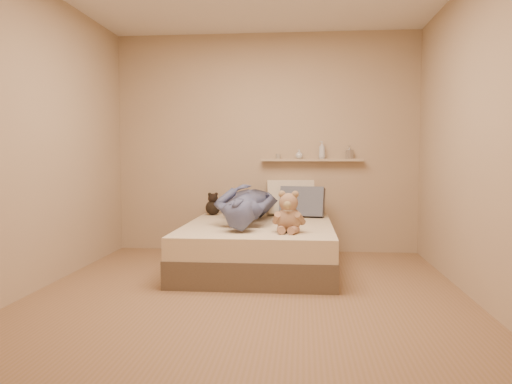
# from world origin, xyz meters

# --- Properties ---
(room) EXTENTS (3.80, 3.80, 3.80)m
(room) POSITION_xyz_m (0.00, 0.00, 1.30)
(room) COLOR #8A6447
(room) RESTS_ON ground
(bed) EXTENTS (1.50, 1.90, 0.45)m
(bed) POSITION_xyz_m (0.00, 0.93, 0.22)
(bed) COLOR brown
(bed) RESTS_ON floor
(game_console) EXTENTS (0.19, 0.13, 0.06)m
(game_console) POSITION_xyz_m (-0.16, 0.39, 0.61)
(game_console) COLOR #B1B5B8
(game_console) RESTS_ON bed
(teddy_bear) EXTENTS (0.32, 0.31, 0.38)m
(teddy_bear) POSITION_xyz_m (0.32, 0.41, 0.61)
(teddy_bear) COLOR #A17658
(teddy_bear) RESTS_ON bed
(dark_plush) EXTENTS (0.17, 0.17, 0.27)m
(dark_plush) POSITION_xyz_m (-0.61, 1.70, 0.57)
(dark_plush) COLOR black
(dark_plush) RESTS_ON bed
(pillow_cream) EXTENTS (0.59, 0.37, 0.43)m
(pillow_cream) POSITION_xyz_m (0.30, 1.76, 0.65)
(pillow_cream) COLOR beige
(pillow_cream) RESTS_ON bed
(pillow_grey) EXTENTS (0.53, 0.32, 0.36)m
(pillow_grey) POSITION_xyz_m (0.44, 1.62, 0.62)
(pillow_grey) COLOR slate
(pillow_grey) RESTS_ON bed
(person) EXTENTS (0.63, 1.69, 0.40)m
(person) POSITION_xyz_m (-0.14, 1.11, 0.65)
(person) COLOR #4B5477
(person) RESTS_ON bed
(wall_shelf) EXTENTS (1.20, 0.12, 0.03)m
(wall_shelf) POSITION_xyz_m (0.55, 1.84, 1.10)
(wall_shelf) COLOR tan
(wall_shelf) RESTS_ON wall_back
(shelf_bottles) EXTENTS (0.91, 0.11, 0.21)m
(shelf_bottles) POSITION_xyz_m (0.65, 1.84, 1.19)
(shelf_bottles) COLOR #A39B8C
(shelf_bottles) RESTS_ON wall_shelf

